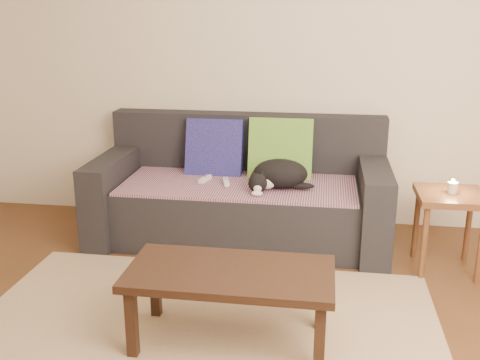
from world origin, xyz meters
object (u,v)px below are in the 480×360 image
object	(u,v)px
sofa	(241,196)
coffee_table	(230,279)
wii_remote_b	(226,182)
side_table	(450,207)
wii_remote_a	(205,179)
cat	(279,175)

from	to	relation	value
sofa	coffee_table	xyz separation A→B (m)	(0.16, -1.42, 0.05)
wii_remote_b	side_table	bearing A→B (deg)	-114.14
sofa	coffee_table	size ratio (longest dim) A/B	2.07
wii_remote_b	coffee_table	distance (m)	1.32
sofa	wii_remote_b	size ratio (longest dim) A/B	14.00
wii_remote_a	coffee_table	distance (m)	1.40
sofa	coffee_table	distance (m)	1.42
sofa	cat	xyz separation A→B (m)	(0.29, -0.16, 0.23)
cat	wii_remote_a	size ratio (longest dim) A/B	3.07
wii_remote_b	wii_remote_a	bearing A→B (deg)	60.13
cat	side_table	size ratio (longest dim) A/B	0.88
wii_remote_b	sofa	bearing A→B (deg)	-50.93
side_table	cat	bearing A→B (deg)	169.42
wii_remote_b	side_table	world-z (taller)	side_table
sofa	wii_remote_b	xyz separation A→B (m)	(-0.09, -0.12, 0.15)
wii_remote_a	wii_remote_b	size ratio (longest dim) A/B	1.00
cat	wii_remote_b	size ratio (longest dim) A/B	3.07
cat	wii_remote_a	world-z (taller)	cat
coffee_table	sofa	bearing A→B (deg)	96.52
cat	side_table	xyz separation A→B (m)	(1.11, -0.21, -0.10)
wii_remote_b	side_table	distance (m)	1.51
coffee_table	side_table	bearing A→B (deg)	40.39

